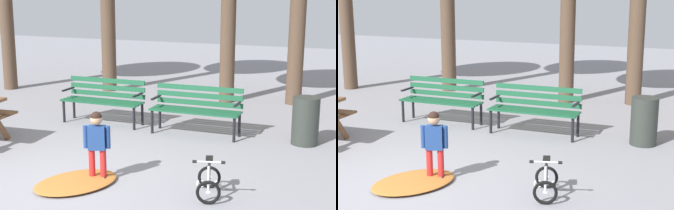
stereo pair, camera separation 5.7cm
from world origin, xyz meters
The scene contains 7 objects.
ground centered at (0.00, 0.00, 0.00)m, with size 36.00×36.00×0.00m, color gray.
park_bench_far_left centered at (-1.02, 3.19, 0.51)m, with size 1.61×0.50×0.85m.
park_bench_left centered at (0.88, 3.16, 0.51)m, with size 1.61×0.51×0.85m.
child_standing centered at (0.46, 0.49, 0.55)m, with size 0.35×0.23×0.95m.
kids_bicycle centered at (2.00, 0.58, 0.20)m, with size 0.50×0.62×0.54m.
leaf_pile centered at (0.27, 0.24, 0.04)m, with size 1.17×0.82×0.07m, color #B26B2D.
trash_bin centered at (2.75, 3.29, 0.40)m, with size 0.44×0.44×0.80m, color #2D332D.
Camera 1 is at (3.93, -5.14, 2.52)m, focal length 54.97 mm.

